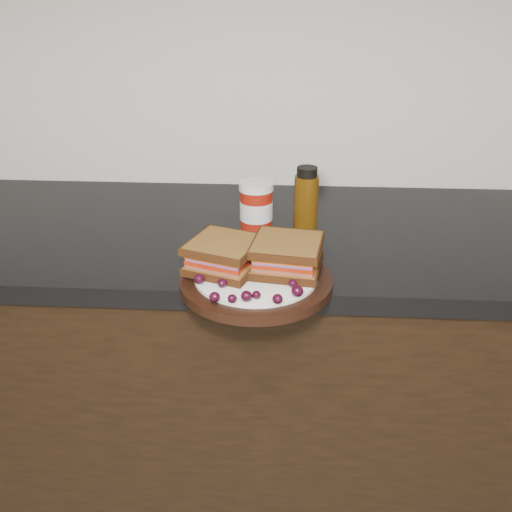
{
  "coord_description": "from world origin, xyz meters",
  "views": [
    {
      "loc": [
        0.07,
        0.52,
        1.41
      ],
      "look_at": [
        0.01,
        1.43,
        0.96
      ],
      "focal_mm": 40.0,
      "sensor_mm": 36.0,
      "label": 1
    }
  ],
  "objects_px": {
    "sandwich_left": "(224,255)",
    "condiment_jar": "(256,206)",
    "oil_bottle": "(306,200)",
    "plate": "(256,281)"
  },
  "relations": [
    {
      "from": "plate",
      "to": "condiment_jar",
      "type": "height_order",
      "value": "condiment_jar"
    },
    {
      "from": "sandwich_left",
      "to": "condiment_jar",
      "type": "xyz_separation_m",
      "value": [
        0.04,
        0.24,
        0.0
      ]
    },
    {
      "from": "plate",
      "to": "sandwich_left",
      "type": "bearing_deg",
      "value": 162.89
    },
    {
      "from": "condiment_jar",
      "to": "oil_bottle",
      "type": "xyz_separation_m",
      "value": [
        0.11,
        -0.0,
        0.02
      ]
    },
    {
      "from": "sandwich_left",
      "to": "oil_bottle",
      "type": "xyz_separation_m",
      "value": [
        0.15,
        0.24,
        0.02
      ]
    },
    {
      "from": "plate",
      "to": "oil_bottle",
      "type": "relative_size",
      "value": 1.9
    },
    {
      "from": "sandwich_left",
      "to": "condiment_jar",
      "type": "height_order",
      "value": "condiment_jar"
    },
    {
      "from": "plate",
      "to": "condiment_jar",
      "type": "bearing_deg",
      "value": 93.35
    },
    {
      "from": "sandwich_left",
      "to": "oil_bottle",
      "type": "bearing_deg",
      "value": 77.19
    },
    {
      "from": "sandwich_left",
      "to": "plate",
      "type": "bearing_deg",
      "value": 2.76
    }
  ]
}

